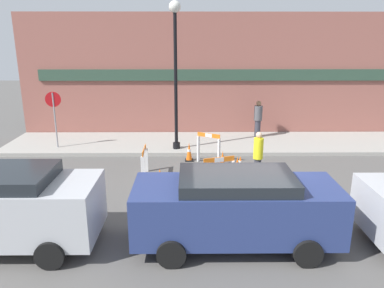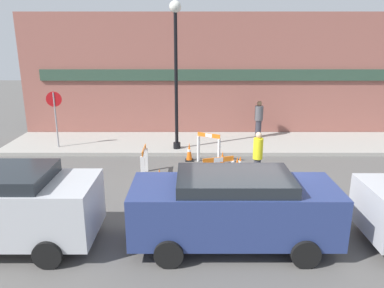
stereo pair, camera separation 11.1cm
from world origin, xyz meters
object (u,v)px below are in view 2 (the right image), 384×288
(person_pedestrian, at_px, (259,118))
(person_worker, at_px, (258,156))
(parked_car_1, at_px, (234,206))
(stop_sign, at_px, (55,110))
(streetlamp_post, at_px, (176,57))

(person_pedestrian, bearing_deg, person_worker, 111.57)
(person_worker, xyz_separation_m, parked_car_1, (-1.15, -3.72, 0.06))
(person_worker, xyz_separation_m, person_pedestrian, (0.89, 4.99, 0.12))
(stop_sign, xyz_separation_m, person_worker, (7.50, -3.47, -0.76))
(streetlamp_post, xyz_separation_m, parked_car_1, (1.51, -6.97, -2.76))
(streetlamp_post, bearing_deg, person_pedestrian, 26.07)
(stop_sign, bearing_deg, person_pedestrian, -178.52)
(stop_sign, relative_size, person_worker, 1.36)
(person_worker, height_order, person_pedestrian, person_pedestrian)
(streetlamp_post, xyz_separation_m, stop_sign, (-4.83, 0.21, -2.06))
(person_pedestrian, bearing_deg, streetlamp_post, 57.71)
(stop_sign, bearing_deg, person_worker, 146.35)
(streetlamp_post, relative_size, parked_car_1, 1.26)
(stop_sign, distance_m, person_pedestrian, 8.54)
(person_pedestrian, distance_m, parked_car_1, 8.95)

